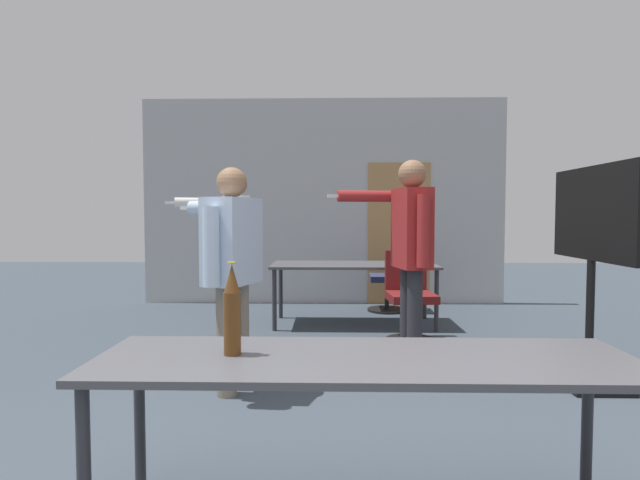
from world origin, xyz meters
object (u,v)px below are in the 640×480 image
object	(u,v)px
tv_screen	(592,247)
beer_bottle	(232,311)
person_left_plaid	(234,243)
office_chair_side_rolled	(410,299)
person_center_tall	(231,259)
office_chair_mid_tucked	(393,280)
person_right_polo	(410,242)

from	to	relation	value
tv_screen	beer_bottle	xyz separation A→B (m)	(-2.37, -1.77, -0.15)
beer_bottle	person_left_plaid	bearing A→B (deg)	100.88
tv_screen	office_chair_side_rolled	size ratio (longest dim) A/B	1.80
person_center_tall	office_chair_side_rolled	world-z (taller)	person_center_tall
tv_screen	person_center_tall	distance (m)	2.70
office_chair_mid_tucked	beer_bottle	size ratio (longest dim) A/B	2.37
person_right_polo	person_left_plaid	world-z (taller)	person_right_polo
person_left_plaid	office_chair_side_rolled	size ratio (longest dim) A/B	1.85
tv_screen	office_chair_side_rolled	world-z (taller)	tv_screen
beer_bottle	office_chair_side_rolled	bearing A→B (deg)	68.57
office_chair_side_rolled	person_center_tall	bearing A→B (deg)	39.47
person_left_plaid	beer_bottle	world-z (taller)	person_left_plaid
person_right_polo	office_chair_side_rolled	distance (m)	1.14
person_right_polo	office_chair_mid_tucked	world-z (taller)	person_right_polo
office_chair_mid_tucked	beer_bottle	world-z (taller)	beer_bottle
beer_bottle	person_right_polo	bearing A→B (deg)	63.79
person_left_plaid	office_chair_mid_tucked	bearing A→B (deg)	-57.04
office_chair_side_rolled	office_chair_mid_tucked	bearing A→B (deg)	-95.77
office_chair_side_rolled	beer_bottle	bearing A→B (deg)	63.56
person_left_plaid	beer_bottle	xyz separation A→B (m)	(0.52, -2.70, -0.13)
person_center_tall	office_chair_mid_tucked	bearing A→B (deg)	-8.96
person_center_tall	office_chair_mid_tucked	xyz separation A→B (m)	(1.56, 3.09, -0.56)
tv_screen	office_chair_side_rolled	bearing A→B (deg)	-138.99
office_chair_side_rolled	beer_bottle	distance (m)	3.36
person_left_plaid	person_right_polo	bearing A→B (deg)	-123.84
person_right_polo	office_chair_side_rolled	bearing A→B (deg)	-20.22
tv_screen	person_left_plaid	xyz separation A→B (m)	(-2.89, 0.93, -0.02)
person_left_plaid	office_chair_mid_tucked	world-z (taller)	person_left_plaid
tv_screen	person_right_polo	world-z (taller)	person_right_polo
person_left_plaid	office_chair_side_rolled	bearing A→B (deg)	-92.42
person_center_tall	beer_bottle	distance (m)	1.62
tv_screen	person_right_polo	distance (m)	1.36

